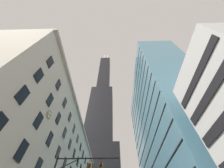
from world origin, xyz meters
TOP-DOWN VIEW (x-y plane):
  - dark_skyscraper at (-11.80, 76.13)m, footprint 29.35×29.35m
  - glass_office_midrise at (18.44, 30.46)m, footprint 14.99×46.37m

SIDE VIEW (x-z plane):
  - glass_office_midrise at x=18.44m, z-range 0.00..57.72m
  - dark_skyscraper at x=-11.80m, z-range -40.35..155.96m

